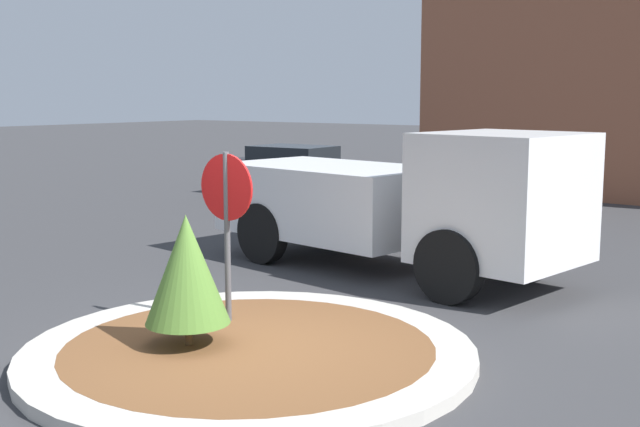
{
  "coord_description": "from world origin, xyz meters",
  "views": [
    {
      "loc": [
        5.35,
        -6.1,
        2.72
      ],
      "look_at": [
        -0.93,
        2.53,
        1.15
      ],
      "focal_mm": 45.0,
      "sensor_mm": 36.0,
      "label": 1
    }
  ],
  "objects": [
    {
      "name": "parked_sedan_black",
      "position": [
        -7.95,
        11.18,
        0.71
      ],
      "size": [
        4.48,
        1.89,
        1.37
      ],
      "rotation": [
        0.0,
        0.0,
        0.03
      ],
      "color": "black",
      "rests_on": "ground_plane"
    },
    {
      "name": "traffic_island",
      "position": [
        0.0,
        0.0,
        0.07
      ],
      "size": [
        4.73,
        4.73,
        0.14
      ],
      "color": "#BCB7AD",
      "rests_on": "ground_plane"
    },
    {
      "name": "ground_plane",
      "position": [
        0.0,
        0.0,
        0.0
      ],
      "size": [
        120.0,
        120.0,
        0.0
      ],
      "primitive_type": "plane",
      "color": "#38383A"
    },
    {
      "name": "utility_truck",
      "position": [
        -0.82,
        4.46,
        1.12
      ],
      "size": [
        6.2,
        2.93,
        2.23
      ],
      "rotation": [
        0.0,
        0.0,
        -0.15
      ],
      "color": "silver",
      "rests_on": "ground_plane"
    },
    {
      "name": "island_shrub",
      "position": [
        -0.53,
        -0.36,
        0.95
      ],
      "size": [
        0.89,
        0.89,
        1.38
      ],
      "color": "brown",
      "rests_on": "traffic_island"
    },
    {
      "name": "stop_sign",
      "position": [
        -0.81,
        0.57,
        1.46
      ],
      "size": [
        0.76,
        0.07,
        2.1
      ],
      "color": "#4C4C51",
      "rests_on": "ground_plane"
    }
  ]
}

